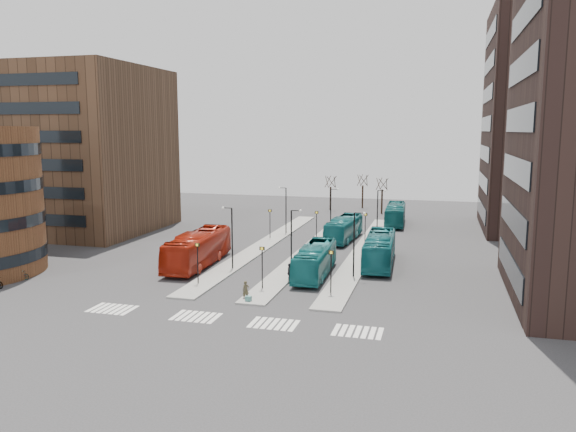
% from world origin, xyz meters
% --- Properties ---
extents(ground, '(160.00, 160.00, 0.00)m').
position_xyz_m(ground, '(0.00, 0.00, 0.00)').
color(ground, '#2B2B2E').
rests_on(ground, ground).
extents(island_left, '(2.50, 45.00, 0.15)m').
position_xyz_m(island_left, '(-4.00, 30.00, 0.07)').
color(island_left, gray).
rests_on(island_left, ground).
extents(island_mid, '(2.50, 45.00, 0.15)m').
position_xyz_m(island_mid, '(2.00, 30.00, 0.07)').
color(island_mid, gray).
rests_on(island_mid, ground).
extents(island_right, '(2.50, 45.00, 0.15)m').
position_xyz_m(island_right, '(8.00, 30.00, 0.07)').
color(island_right, gray).
rests_on(island_right, ground).
extents(suitcase, '(0.50, 0.42, 0.55)m').
position_xyz_m(suitcase, '(1.65, 8.19, 0.27)').
color(suitcase, '#1C259A').
rests_on(suitcase, ground).
extents(red_bus, '(3.50, 12.61, 3.48)m').
position_xyz_m(red_bus, '(-7.39, 18.73, 1.74)').
color(red_bus, '#A01D0C').
rests_on(red_bus, ground).
extents(teal_bus_a, '(2.83, 10.74, 2.97)m').
position_xyz_m(teal_bus_a, '(4.95, 17.88, 1.49)').
color(teal_bus_a, '#156A6C').
rests_on(teal_bus_a, ground).
extents(teal_bus_b, '(3.32, 10.85, 2.98)m').
position_xyz_m(teal_bus_b, '(4.74, 35.67, 1.49)').
color(teal_bus_b, '#15656A').
rests_on(teal_bus_b, ground).
extents(teal_bus_c, '(3.22, 11.78, 3.25)m').
position_xyz_m(teal_bus_c, '(10.40, 23.74, 1.63)').
color(teal_bus_c, '#15666C').
rests_on(teal_bus_c, ground).
extents(teal_bus_d, '(2.97, 11.10, 3.07)m').
position_xyz_m(teal_bus_d, '(10.02, 49.24, 1.53)').
color(teal_bus_d, '#135F61').
rests_on(teal_bus_d, ground).
extents(traveller, '(0.68, 0.63, 1.55)m').
position_xyz_m(traveller, '(1.16, 8.97, 0.78)').
color(traveller, '#453F29').
rests_on(traveller, ground).
extents(commuter_a, '(0.81, 0.64, 1.63)m').
position_xyz_m(commuter_a, '(-8.80, 15.19, 0.81)').
color(commuter_a, black).
rests_on(commuter_a, ground).
extents(commuter_b, '(0.69, 1.10, 1.75)m').
position_xyz_m(commuter_b, '(3.22, 15.04, 0.87)').
color(commuter_b, black).
rests_on(commuter_b, ground).
extents(commuter_c, '(1.04, 1.27, 1.72)m').
position_xyz_m(commuter_c, '(4.72, 15.23, 0.86)').
color(commuter_c, black).
rests_on(commuter_c, ground).
extents(bicycle_far, '(1.79, 0.74, 0.92)m').
position_xyz_m(bicycle_far, '(-21.00, 9.39, 0.46)').
color(bicycle_far, gray).
rests_on(bicycle_far, ground).
extents(crosswalk_stripes, '(22.35, 2.40, 0.01)m').
position_xyz_m(crosswalk_stripes, '(1.75, 4.00, 0.01)').
color(crosswalk_stripes, silver).
rests_on(crosswalk_stripes, ground).
extents(office_block, '(25.00, 20.12, 22.00)m').
position_xyz_m(office_block, '(-34.00, 33.98, 11.00)').
color(office_block, '#4F3624').
rests_on(office_block, ground).
extents(tower_far, '(20.12, 20.00, 30.00)m').
position_xyz_m(tower_far, '(31.98, 50.00, 15.00)').
color(tower_far, black).
rests_on(tower_far, ground).
extents(sign_poles, '(12.45, 22.12, 3.65)m').
position_xyz_m(sign_poles, '(1.60, 23.00, 2.41)').
color(sign_poles, black).
rests_on(sign_poles, ground).
extents(lamp_posts, '(14.04, 20.24, 6.12)m').
position_xyz_m(lamp_posts, '(2.64, 28.00, 3.58)').
color(lamp_posts, black).
rests_on(lamp_posts, ground).
extents(bare_trees, '(10.97, 8.14, 5.90)m').
position_xyz_m(bare_trees, '(2.67, 62.67, 2.72)').
color(bare_trees, black).
rests_on(bare_trees, ground).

